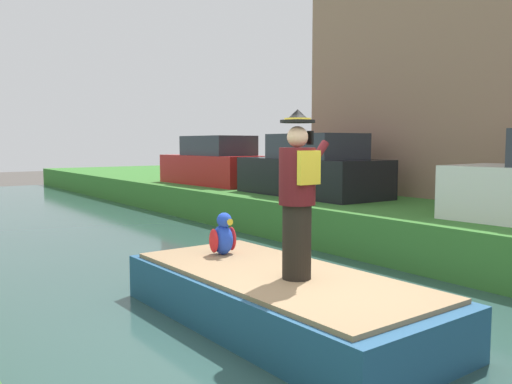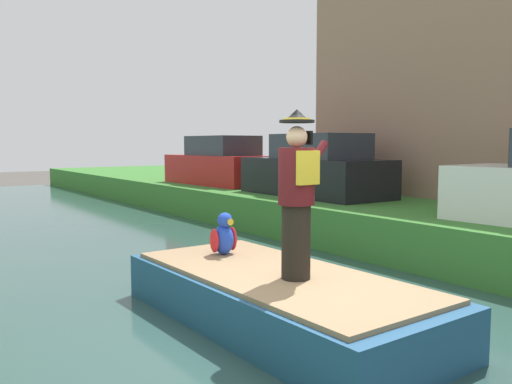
# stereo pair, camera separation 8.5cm
# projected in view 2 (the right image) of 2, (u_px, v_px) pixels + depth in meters

# --- Properties ---
(ground_plane) EXTENTS (80.00, 80.00, 0.00)m
(ground_plane) POSITION_uv_depth(u_px,v_px,m) (310.00, 348.00, 5.68)
(ground_plane) COLOR #4C4742
(canal_water) EXTENTS (6.45, 48.00, 0.10)m
(canal_water) POSITION_uv_depth(u_px,v_px,m) (310.00, 343.00, 5.68)
(canal_water) COLOR #2D4C47
(canal_water) RESTS_ON ground
(boat) EXTENTS (1.89, 4.24, 0.61)m
(boat) POSITION_uv_depth(u_px,v_px,m) (277.00, 298.00, 6.13)
(boat) COLOR #23517A
(boat) RESTS_ON canal_water
(person_pirate) EXTENTS (0.61, 0.42, 1.85)m
(person_pirate) POSITION_uv_depth(u_px,v_px,m) (297.00, 195.00, 5.73)
(person_pirate) COLOR black
(person_pirate) RESTS_ON boat
(parrot_plush) EXTENTS (0.36, 0.34, 0.57)m
(parrot_plush) POSITION_uv_depth(u_px,v_px,m) (224.00, 236.00, 7.06)
(parrot_plush) COLOR blue
(parrot_plush) RESTS_ON boat
(parked_car_dark) EXTENTS (1.78, 4.03, 1.50)m
(parked_car_dark) POSITION_uv_depth(u_px,v_px,m) (315.00, 170.00, 12.86)
(parked_car_dark) COLOR black
(parked_car_dark) RESTS_ON grass_bank_far
(parked_car_red) EXTENTS (1.88, 4.07, 1.50)m
(parked_car_red) POSITION_uv_depth(u_px,v_px,m) (220.00, 164.00, 16.51)
(parked_car_red) COLOR red
(parked_car_red) RESTS_ON grass_bank_far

